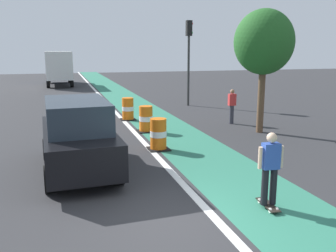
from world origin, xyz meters
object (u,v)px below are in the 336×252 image
Objects in this scene: delivery_truck_down_block at (59,66)px; parked_suv_nearest at (78,136)px; traffic_barrel_front at (158,135)px; pedestrian_crossing at (232,105)px; skateboarder_on_lane at (270,168)px; traffic_barrel_back at (128,109)px; traffic_light_corner at (189,48)px; street_tree_sidewalk at (264,43)px; traffic_barrel_mid at (146,119)px.

parked_suv_nearest is at bearing -89.28° from delivery_truck_down_block.
traffic_barrel_front is 5.64m from pedestrian_crossing.
traffic_barrel_back is at bearing 95.49° from skateboarder_on_lane.
traffic_barrel_front and traffic_barrel_back have the same top height.
street_tree_sidewalk is (0.34, -7.97, 0.17)m from traffic_light_corner.
traffic_light_corner is at bearing 56.79° from parked_suv_nearest.
pedestrian_crossing is 3.45m from street_tree_sidewalk.
skateboarder_on_lane is 0.22× the size of delivery_truck_down_block.
street_tree_sidewalk is (4.79, -4.32, 3.14)m from traffic_barrel_back.
traffic_barrel_front is at bearing -163.15° from street_tree_sidewalk.
traffic_barrel_mid is 0.22× the size of street_tree_sidewalk.
parked_suv_nearest is 4.29× the size of traffic_barrel_mid.
traffic_barrel_back is 0.68× the size of pedestrian_crossing.
street_tree_sidewalk reaches higher than delivery_truck_down_block.
traffic_light_corner is 7.98m from street_tree_sidewalk.
parked_suv_nearest reaches higher than traffic_barrel_mid.
skateboarder_on_lane is 1.55× the size of traffic_barrel_front.
parked_suv_nearest is 8.54m from street_tree_sidewalk.
parked_suv_nearest is at bearing -110.54° from traffic_barrel_back.
traffic_barrel_mid is 22.72m from delivery_truck_down_block.
traffic_barrel_front is 10.82m from traffic_light_corner.
skateboarder_on_lane is 1.05× the size of pedestrian_crossing.
delivery_truck_down_block is 4.73× the size of pedestrian_crossing.
traffic_barrel_mid is 0.68× the size of pedestrian_crossing.
skateboarder_on_lane is at bearing -118.76° from street_tree_sidewalk.
delivery_truck_down_block is at bearing 98.46° from traffic_barrel_mid.
traffic_light_corner is 6.53m from pedestrian_crossing.
traffic_barrel_mid is (0.24, 2.91, 0.00)m from traffic_barrel_front.
traffic_barrel_back is at bearing 152.45° from pedestrian_crossing.
street_tree_sidewalk is at bearing -71.75° from delivery_truck_down_block.
delivery_truck_down_block is at bearing 108.25° from street_tree_sidewalk.
traffic_barrel_mid is at bearing -81.54° from delivery_truck_down_block.
skateboarder_on_lane is at bearing -102.91° from traffic_light_corner.
street_tree_sidewalk is (4.78, 1.45, 3.14)m from traffic_barrel_front.
pedestrian_crossing is (0.02, -5.98, -2.64)m from traffic_light_corner.
traffic_barrel_front is at bearing 29.86° from parked_suv_nearest.
parked_suv_nearest reaches higher than skateboarder_on_lane.
pedestrian_crossing is (4.22, 0.53, 0.33)m from traffic_barrel_mid.
street_tree_sidewalk is at bearing -87.55° from traffic_light_corner.
traffic_barrel_mid is 1.00× the size of traffic_barrel_back.
pedestrian_crossing is (4.46, -2.33, 0.33)m from traffic_barrel_back.
traffic_barrel_mid is 4.26m from pedestrian_crossing.
skateboarder_on_lane is at bearing -111.18° from pedestrian_crossing.
parked_suv_nearest is 26.94m from delivery_truck_down_block.
traffic_barrel_front is at bearing -94.67° from traffic_barrel_mid.
traffic_light_corner is at bearing 77.09° from skateboarder_on_lane.
traffic_light_corner is 1.02× the size of street_tree_sidewalk.
parked_suv_nearest is 5.42m from traffic_barrel_mid.
traffic_light_corner is (7.20, 11.00, 2.47)m from parked_suv_nearest.
traffic_barrel_back is at bearing 137.94° from street_tree_sidewalk.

